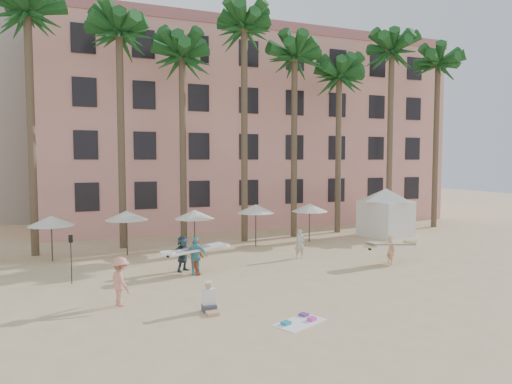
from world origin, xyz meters
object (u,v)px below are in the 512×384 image
object	(u,v)px
cabana	(386,208)
carrier_white	(196,255)
carrier_yellow	(391,247)
pink_hotel	(242,134)

from	to	relation	value
cabana	carrier_white	xyz separation A→B (m)	(-15.63, -5.81, -1.13)
cabana	carrier_white	world-z (taller)	cabana
carrier_yellow	carrier_white	size ratio (longest dim) A/B	0.96
carrier_yellow	carrier_white	distance (m)	10.38
pink_hotel	carrier_yellow	bearing A→B (deg)	-87.41
cabana	carrier_yellow	distance (m)	9.31
cabana	carrier_white	bearing A→B (deg)	-159.62
cabana	carrier_yellow	bearing A→B (deg)	-125.70
pink_hotel	carrier_yellow	xyz separation A→B (m)	(0.94, -20.83, -7.10)
pink_hotel	carrier_white	size ratio (longest dim) A/B	11.25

